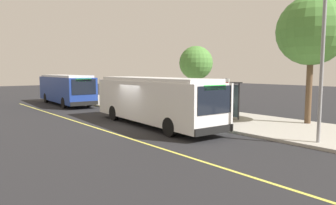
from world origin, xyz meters
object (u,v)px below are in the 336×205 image
at_px(transit_bus_second, 66,88).
at_px(route_sign_post, 226,96).
at_px(transit_bus_main, 154,99).
at_px(waiting_bench, 218,111).
at_px(pedestrian_commuter, 177,103).

xyz_separation_m(transit_bus_second, route_sign_post, (18.86, 2.13, 0.34)).
xyz_separation_m(transit_bus_main, transit_bus_second, (-15.17, 0.26, -0.00)).
relative_size(waiting_bench, route_sign_post, 0.57).
xyz_separation_m(waiting_bench, pedestrian_commuter, (-2.33, -1.72, 0.48)).
height_order(transit_bus_second, waiting_bench, transit_bus_second).
height_order(transit_bus_main, route_sign_post, same).
distance_m(transit_bus_main, waiting_bench, 4.92).
bearing_deg(transit_bus_main, waiting_bench, 76.71).
xyz_separation_m(transit_bus_main, pedestrian_commuter, (-1.22, 2.97, -0.50)).
height_order(transit_bus_main, transit_bus_second, same).
xyz_separation_m(route_sign_post, pedestrian_commuter, (-4.92, 0.58, -0.84)).
relative_size(transit_bus_second, waiting_bench, 6.46).
bearing_deg(pedestrian_commuter, waiting_bench, 36.48).
bearing_deg(pedestrian_commuter, transit_bus_main, -67.70).
bearing_deg(transit_bus_main, transit_bus_second, 179.03).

